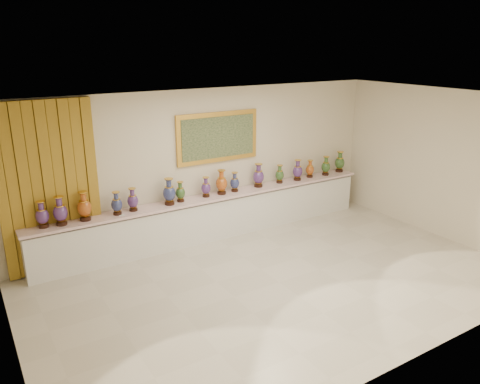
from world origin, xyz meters
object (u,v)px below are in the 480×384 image
object	(u,v)px
counter	(214,217)
vase_1	(60,212)
vase_2	(84,207)
vase_0	(42,216)

from	to	relation	value
counter	vase_1	world-z (taller)	vase_1
counter	vase_2	xyz separation A→B (m)	(-2.54, -0.04, 0.70)
counter	vase_0	distance (m)	3.29
counter	vase_1	xyz separation A→B (m)	(-2.94, -0.05, 0.69)
vase_1	vase_2	world-z (taller)	vase_2
counter	vase_0	size ratio (longest dim) A/B	15.81
counter	vase_0	bearing A→B (deg)	-179.90
vase_0	vase_1	world-z (taller)	vase_1
vase_0	vase_2	xyz separation A→B (m)	(0.68, -0.03, 0.03)
vase_2	vase_0	bearing A→B (deg)	177.35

